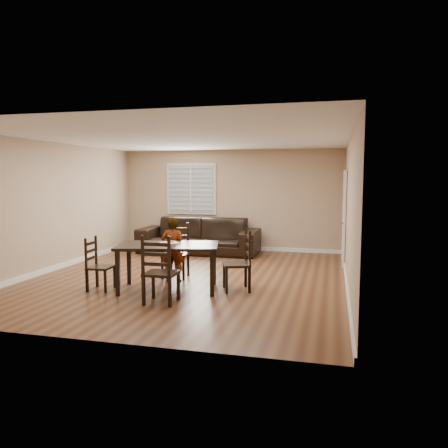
{
  "coord_description": "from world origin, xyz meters",
  "views": [
    {
      "loc": [
        2.72,
        -8.02,
        1.94
      ],
      "look_at": [
        0.53,
        0.68,
        1.0
      ],
      "focal_mm": 35.0,
      "sensor_mm": 36.0,
      "label": 1
    }
  ],
  "objects_px": {
    "chair_near": "(177,252)",
    "chair_left": "(95,266)",
    "chair_far": "(158,274)",
    "dining_table": "(168,249)",
    "chair_right": "(244,263)",
    "donut": "(171,241)",
    "sofa": "(199,236)",
    "child": "(173,250)"
  },
  "relations": [
    {
      "from": "chair_far",
      "to": "donut",
      "type": "xyz_separation_m",
      "value": [
        -0.2,
        1.09,
        0.34
      ]
    },
    {
      "from": "chair_left",
      "to": "chair_near",
      "type": "bearing_deg",
      "value": -40.37
    },
    {
      "from": "dining_table",
      "to": "chair_left",
      "type": "distance_m",
      "value": 1.33
    },
    {
      "from": "dining_table",
      "to": "sofa",
      "type": "relative_size",
      "value": 0.61
    },
    {
      "from": "chair_left",
      "to": "chair_right",
      "type": "bearing_deg",
      "value": -79.85
    },
    {
      "from": "chair_left",
      "to": "sofa",
      "type": "xyz_separation_m",
      "value": [
        0.63,
        4.05,
        0.03
      ]
    },
    {
      "from": "chair_left",
      "to": "child",
      "type": "relative_size",
      "value": 0.76
    },
    {
      "from": "chair_near",
      "to": "chair_far",
      "type": "bearing_deg",
      "value": -83.45
    },
    {
      "from": "chair_right",
      "to": "child",
      "type": "bearing_deg",
      "value": -121.84
    },
    {
      "from": "donut",
      "to": "sofa",
      "type": "height_order",
      "value": "sofa"
    },
    {
      "from": "dining_table",
      "to": "chair_left",
      "type": "bearing_deg",
      "value": 179.11
    },
    {
      "from": "donut",
      "to": "dining_table",
      "type": "bearing_deg",
      "value": -83.17
    },
    {
      "from": "chair_far",
      "to": "donut",
      "type": "height_order",
      "value": "chair_far"
    },
    {
      "from": "chair_left",
      "to": "child",
      "type": "distance_m",
      "value": 1.44
    },
    {
      "from": "donut",
      "to": "sofa",
      "type": "distance_m",
      "value": 3.65
    },
    {
      "from": "chair_far",
      "to": "dining_table",
      "type": "bearing_deg",
      "value": -79.77
    },
    {
      "from": "chair_right",
      "to": "donut",
      "type": "height_order",
      "value": "chair_right"
    },
    {
      "from": "chair_far",
      "to": "child",
      "type": "xyz_separation_m",
      "value": [
        -0.32,
        1.5,
        0.12
      ]
    },
    {
      "from": "chair_near",
      "to": "chair_left",
      "type": "xyz_separation_m",
      "value": [
        -1.03,
        -1.35,
        -0.06
      ]
    },
    {
      "from": "chair_left",
      "to": "donut",
      "type": "xyz_separation_m",
      "value": [
        1.24,
        0.47,
        0.41
      ]
    },
    {
      "from": "chair_far",
      "to": "chair_left",
      "type": "bearing_deg",
      "value": -24.47
    },
    {
      "from": "dining_table",
      "to": "child",
      "type": "height_order",
      "value": "child"
    },
    {
      "from": "chair_near",
      "to": "sofa",
      "type": "height_order",
      "value": "chair_near"
    },
    {
      "from": "chair_left",
      "to": "chair_right",
      "type": "relative_size",
      "value": 0.87
    },
    {
      "from": "chair_near",
      "to": "chair_left",
      "type": "height_order",
      "value": "chair_near"
    },
    {
      "from": "child",
      "to": "sofa",
      "type": "xyz_separation_m",
      "value": [
        -0.49,
        3.17,
        -0.16
      ]
    },
    {
      "from": "dining_table",
      "to": "donut",
      "type": "height_order",
      "value": "donut"
    },
    {
      "from": "chair_near",
      "to": "chair_left",
      "type": "distance_m",
      "value": 1.7
    },
    {
      "from": "child",
      "to": "donut",
      "type": "height_order",
      "value": "child"
    },
    {
      "from": "chair_right",
      "to": "sofa",
      "type": "xyz_separation_m",
      "value": [
        -1.9,
        3.46,
        -0.03
      ]
    },
    {
      "from": "chair_right",
      "to": "donut",
      "type": "xyz_separation_m",
      "value": [
        -1.29,
        -0.12,
        0.35
      ]
    },
    {
      "from": "chair_left",
      "to": "chair_right",
      "type": "xyz_separation_m",
      "value": [
        2.53,
        0.59,
        0.06
      ]
    },
    {
      "from": "dining_table",
      "to": "sofa",
      "type": "bearing_deg",
      "value": 86.32
    },
    {
      "from": "sofa",
      "to": "chair_left",
      "type": "bearing_deg",
      "value": -98.74
    },
    {
      "from": "dining_table",
      "to": "donut",
      "type": "distance_m",
      "value": 0.22
    },
    {
      "from": "chair_far",
      "to": "child",
      "type": "bearing_deg",
      "value": -79.07
    },
    {
      "from": "chair_right",
      "to": "sofa",
      "type": "distance_m",
      "value": 3.95
    },
    {
      "from": "chair_near",
      "to": "child",
      "type": "height_order",
      "value": "child"
    },
    {
      "from": "dining_table",
      "to": "sofa",
      "type": "xyz_separation_m",
      "value": [
        -0.63,
        3.78,
        -0.26
      ]
    },
    {
      "from": "chair_near",
      "to": "child",
      "type": "bearing_deg",
      "value": -84.32
    },
    {
      "from": "chair_near",
      "to": "child",
      "type": "distance_m",
      "value": 0.49
    },
    {
      "from": "chair_left",
      "to": "donut",
      "type": "relative_size",
      "value": 9.32
    }
  ]
}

